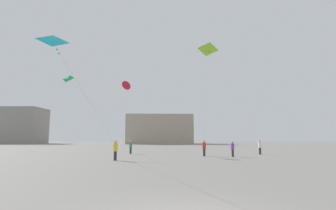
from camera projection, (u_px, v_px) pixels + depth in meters
person_in_white at (260, 146)px, 30.78m from camera, size 0.38×0.38×1.73m
person_in_purple at (233, 148)px, 26.91m from camera, size 0.35×0.35×1.61m
person_in_red at (204, 147)px, 27.69m from camera, size 0.37×0.37×1.72m
person_in_yellow at (115, 149)px, 22.33m from camera, size 0.38×0.38×1.73m
person_in_green at (131, 146)px, 32.21m from camera, size 0.37×0.37×1.68m
kite_cyan_delta at (55, 44)px, 14.69m from camera, size 2.94×9.16×6.45m
kite_emerald_delta at (69, 80)px, 31.83m from camera, size 8.45×1.68×8.34m
kite_lime_delta at (208, 50)px, 27.74m from camera, size 1.92×1.96×10.58m
kite_crimson_diamond at (127, 85)px, 34.96m from camera, size 1.74×2.50×8.37m
building_left_hall at (17, 126)px, 97.59m from camera, size 19.56×13.34×13.38m
building_centre_hall at (159, 130)px, 93.55m from camera, size 23.00×17.09×10.10m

